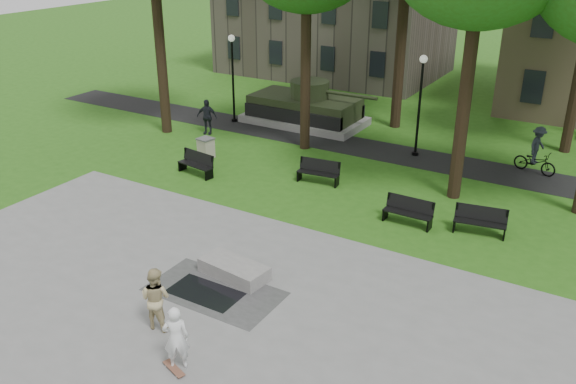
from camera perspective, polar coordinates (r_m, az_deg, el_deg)
name	(u,v)px	position (r m, az deg, el deg)	size (l,w,h in m)	color
ground	(266,267)	(19.62, -2.12, -7.02)	(120.00, 120.00, 0.00)	#255514
plaza	(159,353)	(16.40, -11.96, -14.53)	(22.00, 16.00, 0.02)	gray
footpath	(403,155)	(29.44, 10.68, 3.42)	(44.00, 2.60, 0.01)	black
building_left	(336,21)	(45.82, 4.50, 15.62)	(15.00, 10.00, 7.20)	#4C443D
lamp_left	(233,71)	(33.46, -5.20, 11.17)	(0.36, 0.36, 4.73)	black
lamp_mid	(420,98)	(28.73, 12.26, 8.62)	(0.36, 0.36, 4.73)	black
tank_monument	(305,108)	(33.47, 1.62, 7.84)	(7.45, 3.40, 2.40)	gray
puddle	(205,293)	(18.47, -7.76, -9.31)	(2.20, 1.20, 0.00)	black
concrete_block	(234,269)	(19.07, -5.06, -7.23)	(2.20, 1.00, 0.45)	gray
skateboard	(174,369)	(15.77, -10.63, -15.99)	(0.78, 0.20, 0.07)	brown
skateboarder	(176,338)	(15.35, -10.43, -13.27)	(0.63, 0.42, 1.74)	silver
friend_watching	(156,298)	(16.81, -12.27, -9.69)	(0.87, 0.68, 1.80)	tan
pedestrian_walker	(207,117)	(32.00, -7.60, 7.00)	(1.07, 0.45, 1.83)	#20222B
cyclist	(536,154)	(28.68, 22.21, 3.30)	(2.00, 1.19, 2.11)	black
park_bench_0	(196,163)	(26.81, -8.56, 2.71)	(1.85, 0.78, 1.00)	black
park_bench_1	(319,171)	(25.66, 2.92, 1.97)	(1.84, 0.73, 1.00)	black
park_bench_2	(409,211)	(22.50, 11.21, -1.73)	(1.81, 0.55, 1.00)	black
park_bench_3	(481,220)	(22.43, 17.60, -2.53)	(1.85, 0.81, 1.00)	black
trash_bin	(206,148)	(28.71, -7.69, 4.12)	(0.75, 0.75, 0.96)	#A79D89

